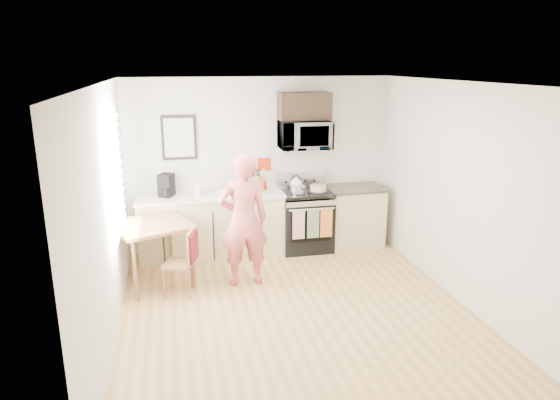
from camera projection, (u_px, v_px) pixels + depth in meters
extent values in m
plane|color=#A0763E|center=(297.00, 312.00, 5.79)|extent=(4.60, 4.60, 0.00)
cube|color=beige|center=(261.00, 164.00, 7.60)|extent=(4.00, 0.04, 2.60)
cube|color=beige|center=(385.00, 300.00, 3.28)|extent=(4.00, 0.04, 2.60)
cube|color=beige|center=(106.00, 217.00, 5.03)|extent=(0.04, 4.60, 2.60)
cube|color=beige|center=(463.00, 195.00, 5.85)|extent=(0.04, 4.60, 2.60)
cube|color=silver|center=(299.00, 83.00, 5.09)|extent=(4.00, 4.60, 0.04)
cube|color=white|center=(114.00, 176.00, 5.72)|extent=(0.02, 1.40, 1.50)
cube|color=white|center=(115.00, 176.00, 5.72)|extent=(0.01, 1.30, 1.40)
cube|color=#CFBD84|center=(212.00, 227.00, 7.39)|extent=(2.10, 0.60, 0.90)
cube|color=beige|center=(211.00, 196.00, 7.26)|extent=(2.14, 0.64, 0.04)
cube|color=#CFBD84|center=(354.00, 217.00, 7.85)|extent=(0.84, 0.60, 0.90)
cube|color=black|center=(355.00, 188.00, 7.72)|extent=(0.88, 0.64, 0.04)
cube|color=black|center=(305.00, 225.00, 7.67)|extent=(0.76, 0.65, 0.77)
cube|color=black|center=(311.00, 227.00, 7.36)|extent=(0.61, 0.02, 0.45)
cube|color=silver|center=(311.00, 206.00, 7.27)|extent=(0.74, 0.02, 0.14)
cylinder|color=silver|center=(312.00, 209.00, 7.24)|extent=(0.68, 0.02, 0.02)
cube|color=black|center=(306.00, 193.00, 7.54)|extent=(0.76, 0.65, 0.04)
cube|color=silver|center=(301.00, 179.00, 7.76)|extent=(0.76, 0.08, 0.24)
cube|color=silver|center=(299.00, 225.00, 7.25)|extent=(0.18, 0.02, 0.44)
cube|color=#647C52|center=(313.00, 224.00, 7.30)|extent=(0.18, 0.02, 0.44)
cube|color=#B9471B|center=(326.00, 223.00, 7.34)|extent=(0.18, 0.02, 0.44)
imported|color=silver|center=(305.00, 135.00, 7.40)|extent=(0.76, 0.51, 0.42)
cube|color=black|center=(304.00, 106.00, 7.33)|extent=(0.76, 0.35, 0.40)
cube|color=black|center=(179.00, 137.00, 7.22)|extent=(0.50, 0.03, 0.65)
cube|color=#AEB3A9|center=(179.00, 138.00, 7.20)|extent=(0.42, 0.01, 0.56)
cube|color=#AF240F|center=(264.00, 164.00, 7.60)|extent=(0.20, 0.02, 0.20)
imported|color=#BA3335|center=(243.00, 220.00, 6.33)|extent=(0.65, 0.45, 1.73)
cube|color=brown|center=(152.00, 225.00, 6.34)|extent=(0.88, 0.88, 0.04)
cylinder|color=brown|center=(135.00, 271.00, 5.97)|extent=(0.05, 0.05, 0.78)
cylinder|color=brown|center=(192.00, 258.00, 6.35)|extent=(0.05, 0.05, 0.78)
cylinder|color=brown|center=(118.00, 252.00, 6.55)|extent=(0.05, 0.05, 0.78)
cylinder|color=brown|center=(170.00, 242.00, 6.94)|extent=(0.05, 0.05, 0.78)
cube|color=brown|center=(179.00, 264.00, 6.15)|extent=(0.44, 0.44, 0.04)
cube|color=brown|center=(191.00, 247.00, 6.08)|extent=(0.14, 0.35, 0.42)
cube|color=#5A120F|center=(193.00, 247.00, 6.07)|extent=(0.14, 0.32, 0.35)
cylinder|color=brown|center=(164.00, 284.00, 6.07)|extent=(0.03, 0.03, 0.39)
cylinder|color=brown|center=(189.00, 285.00, 6.05)|extent=(0.03, 0.03, 0.39)
cylinder|color=brown|center=(171.00, 274.00, 6.36)|extent=(0.03, 0.03, 0.39)
cylinder|color=brown|center=(195.00, 275.00, 6.34)|extent=(0.03, 0.03, 0.39)
cube|color=brown|center=(258.00, 183.00, 7.44)|extent=(0.15, 0.18, 0.23)
cylinder|color=#AF240F|center=(263.00, 185.00, 7.56)|extent=(0.11, 0.11, 0.13)
imported|color=white|center=(227.00, 191.00, 7.35)|extent=(0.25, 0.25, 0.06)
cube|color=#D2B37E|center=(198.00, 189.00, 7.15)|extent=(0.10, 0.10, 0.22)
cube|color=black|center=(166.00, 185.00, 7.16)|extent=(0.26, 0.28, 0.32)
cylinder|color=black|center=(167.00, 192.00, 7.08)|extent=(0.12, 0.12, 0.12)
cube|color=tan|center=(228.00, 192.00, 7.19)|extent=(0.32, 0.20, 0.11)
cylinder|color=black|center=(318.00, 191.00, 7.48)|extent=(0.30, 0.30, 0.02)
cylinder|color=tan|center=(318.00, 188.00, 7.46)|extent=(0.25, 0.25, 0.08)
sphere|color=white|center=(296.00, 184.00, 7.56)|extent=(0.18, 0.18, 0.18)
cone|color=white|center=(296.00, 178.00, 7.53)|extent=(0.06, 0.06, 0.06)
torus|color=black|center=(296.00, 180.00, 7.54)|extent=(0.17, 0.02, 0.17)
cylinder|color=silver|center=(298.00, 190.00, 7.38)|extent=(0.22, 0.22, 0.11)
cylinder|color=black|center=(303.00, 189.00, 7.22)|extent=(0.07, 0.20, 0.02)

